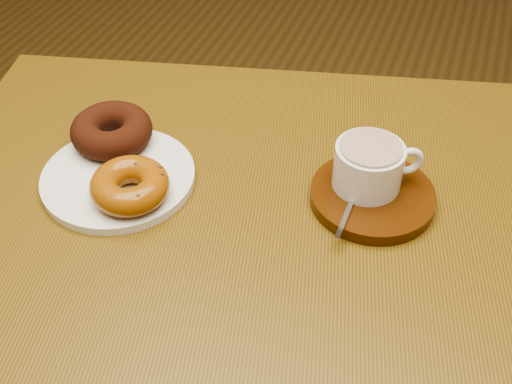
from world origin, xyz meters
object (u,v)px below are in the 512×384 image
(coffee_cup, at_px, (370,165))
(saucer, at_px, (372,196))
(cafe_table, at_px, (243,264))
(donut_plate, at_px, (118,177))

(coffee_cup, bearing_deg, saucer, -75.89)
(cafe_table, height_order, coffee_cup, coffee_cup)
(saucer, relative_size, coffee_cup, 1.45)
(saucer, bearing_deg, donut_plate, -167.07)
(cafe_table, xyz_separation_m, saucer, (0.16, 0.05, 0.14))
(donut_plate, bearing_deg, cafe_table, 7.08)
(cafe_table, xyz_separation_m, coffee_cup, (0.15, 0.07, 0.18))
(cafe_table, relative_size, saucer, 6.07)
(donut_plate, relative_size, saucer, 1.27)
(cafe_table, distance_m, coffee_cup, 0.24)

